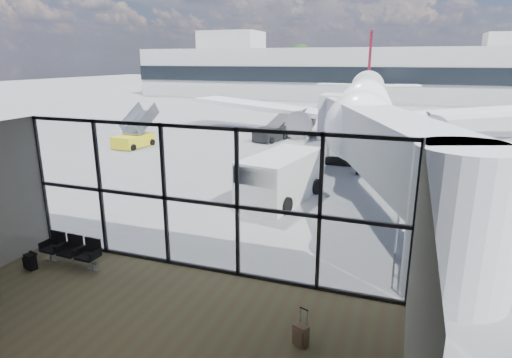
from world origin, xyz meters
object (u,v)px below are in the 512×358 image
Objects in this scene: backpack at (30,262)px; mobile_stairs at (134,139)px; suitcase at (300,335)px; seating_row at (73,249)px; service_van at (280,177)px; belt_loader at (271,133)px; airliner at (366,100)px.

mobile_stairs is (-8.48, 17.51, 0.34)m from backpack.
seating_row is at bearing -168.34° from suitcase.
suitcase is at bearing -8.55° from seating_row.
belt_loader is (-4.98, 14.29, -0.46)m from service_van.
airliner is at bearing 80.63° from seating_row.
seating_row is at bearing -55.17° from mobile_stairs.
backpack is 8.80m from suitcase.
mobile_stairs reaches higher than seating_row.
airliner reaches higher than mobile_stairs.
airliner is at bearing 116.22° from suitcase.
airliner is at bearing 95.25° from service_van.
mobile_stairs is at bearing -133.12° from belt_loader.
seating_row is 7.95m from suitcase.
backpack is 0.60× the size of suitcase.
belt_loader reaches higher than suitcase.
service_van is (-3.45, 9.83, 0.82)m from suitcase.
service_van is 16.17m from mobile_stairs.
seating_row is at bearing -106.86° from airliner.
airliner is at bearing 90.56° from backpack.
suitcase is 0.17× the size of service_van.
mobile_stairs reaches higher than backpack.
service_van reaches higher than suitcase.
service_van is at bearing -26.09° from mobile_stairs.
mobile_stairs is at bearing 158.51° from service_van.
belt_loader is at bearing 38.98° from mobile_stairs.
airliner is 9.09m from belt_loader.
belt_loader is (-0.64, 22.58, 0.12)m from seating_row.
suitcase is (8.76, -0.76, 0.01)m from backpack.
seating_row is 19.21m from mobile_stairs.
seating_row is 3.86× the size of backpack.
backpack is at bearing -162.17° from suitcase.
belt_loader reaches higher than seating_row.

